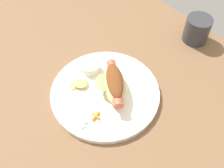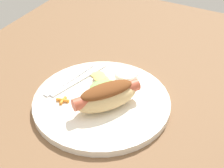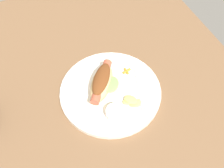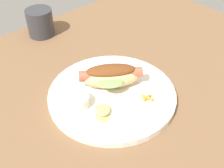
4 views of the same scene
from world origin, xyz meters
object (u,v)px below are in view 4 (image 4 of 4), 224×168
Objects in this scene: drinking_cup at (40,22)px; carrot_garnish at (147,98)px; fork at (125,117)px; hot_dog at (111,75)px; chips_pile at (102,113)px; plate at (112,94)px; knife at (135,121)px; sauce_ramekin at (77,101)px.

carrot_garnish is at bearing -87.65° from drinking_cup.
hot_dog is at bearing -99.35° from fork.
fork is 2.82× the size of chips_pile.
drinking_cup is at bearing 77.33° from chips_pile.
knife reaches higher than plate.
plate is at bearing 121.86° from carrot_garnish.
plate is 8.66cm from carrot_garnish.
knife is 7.27cm from chips_pile.
carrot_garnish is (13.44, -9.01, -0.97)cm from sauce_ramekin.
drinking_cup is (5.47, 47.70, 2.46)cm from knife.
sauce_ramekin reaches higher than fork.
sauce_ramekin is 11.51cm from fork.
chips_pile is 1.98× the size of carrot_garnish.
fork is (-3.49, -8.37, 1.00)cm from plate.
carrot_garnish is 0.35× the size of drinking_cup.
sauce_ramekin reaches higher than chips_pile.
drinking_cup reaches higher than knife.
carrot_garnish is at bearing -146.44° from knife.
knife is at bearing -156.63° from carrot_garnish.
plate is 2.06× the size of hot_dog.
chips_pile is at bearing -69.48° from sauce_ramekin.
chips_pile reaches higher than knife.
drinking_cup is at bearing 92.35° from carrot_garnish.
carrot_garnish reaches higher than knife.
sauce_ramekin is at bearing 110.52° from chips_pile.
fork is at bearing -97.73° from drinking_cup.
carrot_garnish is at bearing -33.86° from sauce_ramekin.
chips_pile is at bearing 72.73° from hot_dog.
chips_pile is at bearing -102.67° from drinking_cup.
chips_pile is (-6.65, -4.31, 1.51)cm from plate.
carrot_garnish is 44.64cm from drinking_cup.
plate is 1.96× the size of knife.
fork and knife have the same top height.
plate is 5.17× the size of chips_pile.
hot_dog reaches higher than sauce_ramekin.
knife is (-4.15, -12.50, -2.88)cm from hot_dog.
fork is 5.57× the size of carrot_garnish.
hot_dog is 11.86cm from fork.
chips_pile is at bearing -47.49° from knife.
knife is (-2.77, -10.45, 0.98)cm from plate.
sauce_ramekin is at bearing 36.16° from hot_dog.
knife is at bearing -63.23° from sauce_ramekin.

